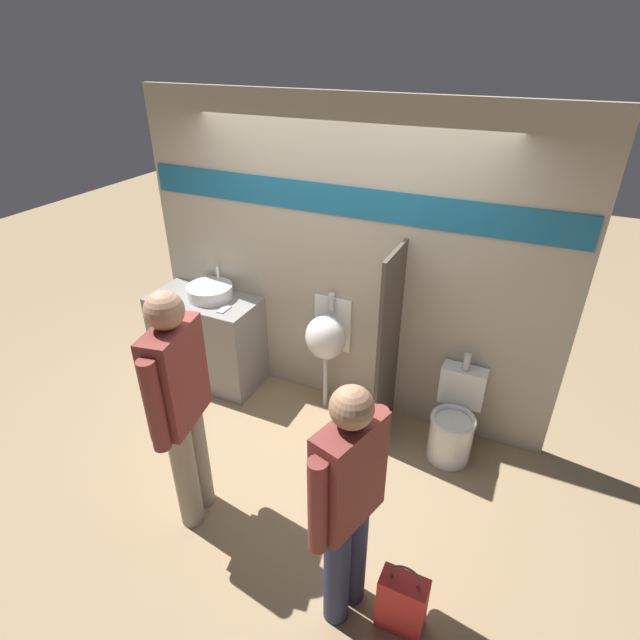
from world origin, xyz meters
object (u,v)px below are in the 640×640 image
(urinal_near_counter, at_px, (326,337))
(person_in_vest, at_px, (181,404))
(cell_phone, at_px, (224,309))
(shopping_bag, at_px, (402,603))
(sink_basin, at_px, (210,291))
(toilet, at_px, (454,423))
(person_with_lanyard, at_px, (348,501))

(urinal_near_counter, distance_m, person_in_vest, 1.57)
(cell_phone, xyz_separation_m, shopping_bag, (2.15, -1.46, -0.70))
(cell_phone, bearing_deg, sink_basin, 148.57)
(sink_basin, distance_m, urinal_near_counter, 1.19)
(toilet, distance_m, person_with_lanyard, 1.71)
(urinal_near_counter, xyz_separation_m, person_with_lanyard, (0.90, -1.70, 0.17))
(person_with_lanyard, bearing_deg, person_in_vest, 97.27)
(sink_basin, height_order, person_with_lanyard, person_with_lanyard)
(urinal_near_counter, height_order, toilet, urinal_near_counter)
(shopping_bag, bearing_deg, person_in_vest, 174.13)
(toilet, distance_m, shopping_bag, 1.55)
(person_with_lanyard, bearing_deg, sink_basin, 67.69)
(cell_phone, height_order, toilet, cell_phone)
(sink_basin, xyz_separation_m, person_in_vest, (0.83, -1.45, 0.02))
(person_in_vest, xyz_separation_m, person_with_lanyard, (1.24, -0.19, -0.08))
(toilet, xyz_separation_m, person_in_vest, (-1.53, -1.38, 0.68))
(urinal_near_counter, relative_size, person_with_lanyard, 0.68)
(toilet, xyz_separation_m, shopping_bag, (0.05, -1.54, -0.10))
(sink_basin, xyz_separation_m, toilet, (2.37, -0.07, -0.66))
(shopping_bag, bearing_deg, urinal_near_counter, 126.70)
(sink_basin, xyz_separation_m, person_with_lanyard, (2.07, -1.65, -0.05))
(person_with_lanyard, bearing_deg, urinal_near_counter, 44.09)
(toilet, height_order, person_with_lanyard, person_with_lanyard)
(cell_phone, bearing_deg, urinal_near_counter, 13.48)
(cell_phone, xyz_separation_m, toilet, (2.11, 0.09, -0.60))
(sink_basin, relative_size, toilet, 0.49)
(urinal_near_counter, distance_m, shopping_bag, 2.15)
(person_in_vest, bearing_deg, cell_phone, 13.18)
(sink_basin, height_order, toilet, sink_basin)
(urinal_near_counter, bearing_deg, cell_phone, -166.52)
(toilet, bearing_deg, person_in_vest, -138.00)
(shopping_bag, bearing_deg, sink_basin, 146.23)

